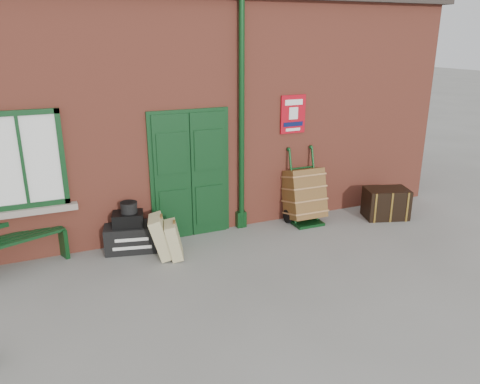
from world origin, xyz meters
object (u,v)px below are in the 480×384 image
bench (5,238)px  porter_trolley (304,195)px  houdini_trunk (133,237)px  dark_trunk (386,203)px

bench → porter_trolley: porter_trolley is taller
bench → porter_trolley: 5.16m
bench → houdini_trunk: (1.89, -0.08, -0.29)m
porter_trolley → dark_trunk: porter_trolley is taller
porter_trolley → dark_trunk: (1.60, -0.45, -0.25)m
houdini_trunk → dark_trunk: bearing=6.9°
houdini_trunk → porter_trolley: porter_trolley is taller
porter_trolley → dark_trunk: size_ratio=1.72×
bench → porter_trolley: bearing=-21.8°
porter_trolley → bench: bearing=179.8°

